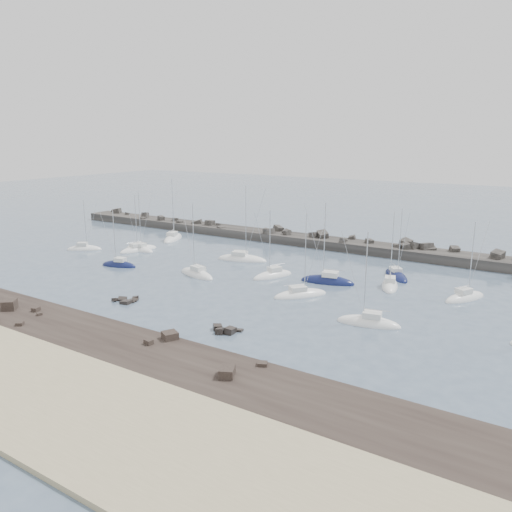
# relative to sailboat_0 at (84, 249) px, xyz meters

# --- Properties ---
(ground) EXTENTS (400.00, 400.00, 0.00)m
(ground) POSITION_rel_sailboat_0_xyz_m (35.65, -8.88, -0.14)
(ground) COLOR #485B71
(ground) RESTS_ON ground
(rock_shelf) EXTENTS (140.00, 12.24, 1.98)m
(rock_shelf) POSITION_rel_sailboat_0_xyz_m (35.22, -30.87, -0.13)
(rock_shelf) COLOR black
(rock_shelf) RESTS_ON ground
(rock_cluster_near) EXTENTS (3.20, 3.49, 1.17)m
(rock_cluster_near) POSITION_rel_sailboat_0_xyz_m (31.87, -18.40, -0.13)
(rock_cluster_near) COLOR black
(rock_cluster_near) RESTS_ON ground
(rock_cluster_far) EXTENTS (3.74, 3.03, 1.25)m
(rock_cluster_far) POSITION_rel_sailboat_0_xyz_m (49.88, -20.14, 0.00)
(rock_cluster_far) COLOR black
(rock_cluster_far) RESTS_ON ground
(breakwater) EXTENTS (115.00, 6.65, 4.86)m
(breakwater) POSITION_rel_sailboat_0_xyz_m (28.64, 29.14, 0.15)
(breakwater) COLOR #2C2927
(breakwater) RESTS_ON ground
(sailboat_0) EXTENTS (6.93, 5.78, 11.20)m
(sailboat_0) POSITION_rel_sailboat_0_xyz_m (0.00, 0.00, 0.00)
(sailboat_0) COLOR white
(sailboat_0) RESTS_ON ground
(sailboat_1) EXTENTS (6.21, 9.59, 14.60)m
(sailboat_1) POSITION_rel_sailboat_0_xyz_m (8.13, 17.65, 0.01)
(sailboat_1) COLOR white
(sailboat_1) RESTS_ON ground
(sailboat_2) EXTENTS (6.99, 3.69, 10.84)m
(sailboat_2) POSITION_rel_sailboat_0_xyz_m (15.92, -5.37, 0.01)
(sailboat_2) COLOR #101744
(sailboat_2) RESTS_ON ground
(sailboat_3) EXTENTS (4.52, 8.62, 13.04)m
(sailboat_3) POSITION_rel_sailboat_0_xyz_m (9.79, 5.42, -0.01)
(sailboat_3) COLOR white
(sailboat_3) RESTS_ON ground
(sailboat_4) EXTENTS (9.97, 5.33, 14.96)m
(sailboat_4) POSITION_rel_sailboat_0_xyz_m (31.98, 10.00, -0.01)
(sailboat_4) COLOR white
(sailboat_4) RESTS_ON ground
(sailboat_5) EXTENTS (8.55, 4.61, 13.06)m
(sailboat_5) POSITION_rel_sailboat_0_xyz_m (31.47, -2.66, 0.01)
(sailboat_5) COLOR white
(sailboat_5) RESTS_ON ground
(sailboat_6) EXTENTS (5.22, 7.83, 12.12)m
(sailboat_6) POSITION_rel_sailboat_0_xyz_m (42.53, 3.40, 0.01)
(sailboat_6) COLOR white
(sailboat_6) RESTS_ON ground
(sailboat_7) EXTENTS (7.10, 8.02, 12.95)m
(sailboat_7) POSITION_rel_sailboat_0_xyz_m (51.02, -3.16, -0.01)
(sailboat_7) COLOR white
(sailboat_7) RESTS_ON ground
(sailboat_8) EXTENTS (6.66, 7.63, 12.32)m
(sailboat_8) POSITION_rel_sailboat_0_xyz_m (59.67, 14.30, -0.01)
(sailboat_8) COLOR #101744
(sailboat_8) RESTS_ON ground
(sailboat_9) EXTENTS (8.17, 3.90, 12.57)m
(sailboat_9) POSITION_rel_sailboat_0_xyz_m (63.33, -8.66, 0.01)
(sailboat_9) COLOR white
(sailboat_9) RESTS_ON ground
(sailboat_10) EXTENTS (4.61, 8.10, 12.40)m
(sailboat_10) POSITION_rel_sailboat_0_xyz_m (60.51, 8.30, 0.01)
(sailboat_10) COLOR white
(sailboat_10) RESTS_ON ground
(sailboat_12) EXTENTS (5.68, 7.71, 12.12)m
(sailboat_12) POSITION_rel_sailboat_0_xyz_m (71.42, 8.03, 0.01)
(sailboat_12) COLOR white
(sailboat_12) RESTS_ON ground
(sailboat_13) EXTENTS (7.77, 2.94, 12.13)m
(sailboat_13) POSITION_rel_sailboat_0_xyz_m (9.83, 5.71, -0.00)
(sailboat_13) COLOR white
(sailboat_13) RESTS_ON ground
(sailboat_14) EXTENTS (8.92, 4.33, 13.72)m
(sailboat_14) POSITION_rel_sailboat_0_xyz_m (51.55, 5.14, 0.02)
(sailboat_14) COLOR #101744
(sailboat_14) RESTS_ON ground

